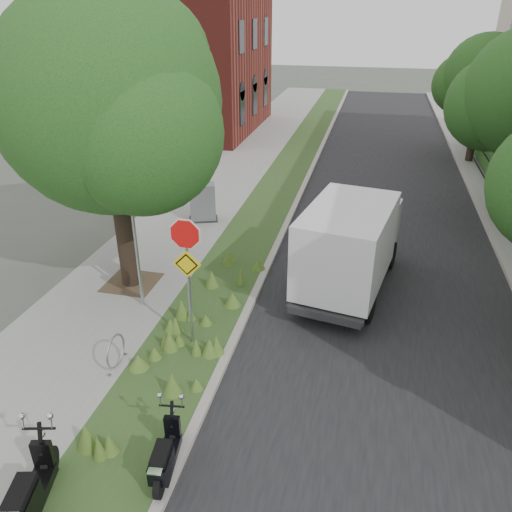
{
  "coord_description": "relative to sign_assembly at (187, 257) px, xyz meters",
  "views": [
    {
      "loc": [
        2.2,
        -8.28,
        7.14
      ],
      "look_at": [
        -0.44,
        2.95,
        1.3
      ],
      "focal_mm": 35.0,
      "sensor_mm": 36.0,
      "label": 1
    }
  ],
  "objects": [
    {
      "name": "box_truck",
      "position": [
        3.31,
        3.47,
        -0.88
      ],
      "size": [
        2.73,
        5.14,
        2.21
      ],
      "color": "#262628",
      "rests_on": "ground"
    },
    {
      "name": "verge",
      "position": [
        -0.1,
        9.42,
        -2.27
      ],
      "size": [
        2.0,
        60.0,
        0.12
      ],
      "primitive_type": "cube",
      "color": "#2D4E21",
      "rests_on": "ground"
    },
    {
      "name": "fence_far",
      "position": [
        8.6,
        9.42,
        -1.66
      ],
      "size": [
        0.04,
        24.0,
        1.0
      ],
      "color": "black",
      "rests_on": "ground"
    },
    {
      "name": "street_tree_main",
      "position": [
        -2.68,
        2.28,
        2.48
      ],
      "size": [
        6.21,
        5.54,
        7.66
      ],
      "color": "black",
      "rests_on": "ground"
    },
    {
      "name": "ground",
      "position": [
        1.4,
        -0.58,
        -2.33
      ],
      "size": [
        120.0,
        120.0,
        0.0
      ],
      "primitive_type": "plane",
      "color": "#4C5147",
      "rests_on": "ground"
    },
    {
      "name": "far_tree_c",
      "position": [
        8.34,
        17.46,
        1.63
      ],
      "size": [
        4.37,
        3.89,
        5.93
      ],
      "color": "black",
      "rests_on": "ground"
    },
    {
      "name": "utility_cabinet",
      "position": [
        -2.1,
        7.06,
        -1.56
      ],
      "size": [
        1.18,
        0.98,
        1.35
      ],
      "color": "#262628",
      "rests_on": "ground"
    },
    {
      "name": "sidewalk_near",
      "position": [
        -2.85,
        9.42,
        -2.27
      ],
      "size": [
        3.5,
        60.0,
        0.12
      ],
      "primitive_type": "cube",
      "color": "gray",
      "rests_on": "ground"
    },
    {
      "name": "kerb_near",
      "position": [
        0.9,
        9.42,
        -2.26
      ],
      "size": [
        0.2,
        60.0,
        0.13
      ],
      "primitive_type": "cube",
      "color": "#9E9991",
      "rests_on": "ground"
    },
    {
      "name": "kerb_far",
      "position": [
        7.9,
        9.42,
        -2.26
      ],
      "size": [
        0.2,
        60.0,
        0.13
      ],
      "primitive_type": "cube",
      "color": "#9E9991",
      "rests_on": "ground"
    },
    {
      "name": "bike_hoop",
      "position": [
        -1.3,
        -1.18,
        -1.83
      ],
      "size": [
        0.06,
        0.78,
        0.77
      ],
      "color": "#A5A8AD",
      "rests_on": "ground"
    },
    {
      "name": "bare_post",
      "position": [
        -1.8,
        1.22,
        -0.21
      ],
      "size": [
        0.08,
        0.08,
        4.0
      ],
      "color": "#A5A8AD",
      "rests_on": "ground"
    },
    {
      "name": "road",
      "position": [
        4.4,
        9.42,
        -2.32
      ],
      "size": [
        7.0,
        60.0,
        0.01
      ],
      "primitive_type": "cube",
      "color": "black",
      "rests_on": "ground"
    },
    {
      "name": "scooter_near",
      "position": [
        -0.85,
        -4.77,
        -1.8
      ],
      "size": [
        0.64,
        1.72,
        0.83
      ],
      "color": "black",
      "rests_on": "ground"
    },
    {
      "name": "brick_building",
      "position": [
        -8.1,
        21.42,
        1.88
      ],
      "size": [
        9.4,
        10.4,
        8.3
      ],
      "color": "maroon",
      "rests_on": "ground"
    },
    {
      "name": "scooter_far",
      "position": [
        0.82,
        -3.59,
        -1.86
      ],
      "size": [
        0.44,
        1.5,
        0.71
      ],
      "color": "black",
      "rests_on": "ground"
    },
    {
      "name": "sign_assembly",
      "position": [
        0.0,
        0.0,
        0.0
      ],
      "size": [
        0.94,
        0.08,
        3.22
      ],
      "color": "#A5A8AD",
      "rests_on": "ground"
    }
  ]
}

